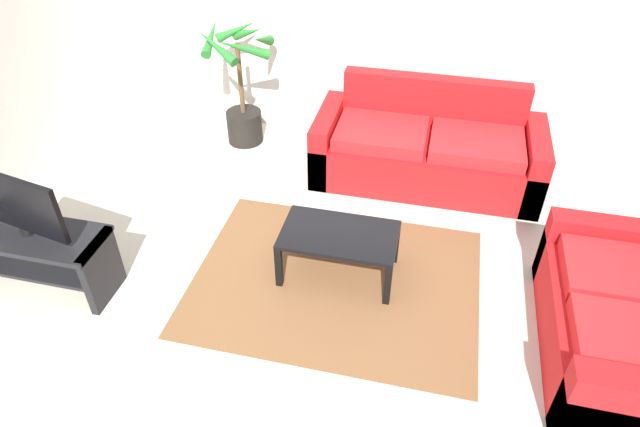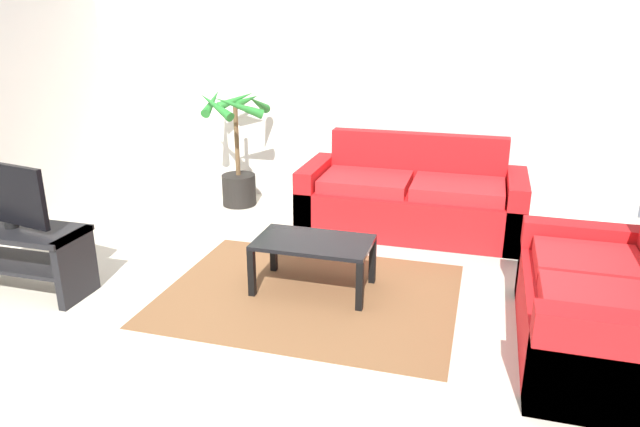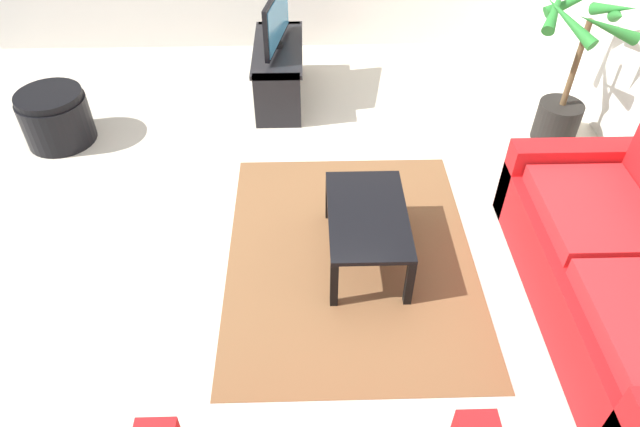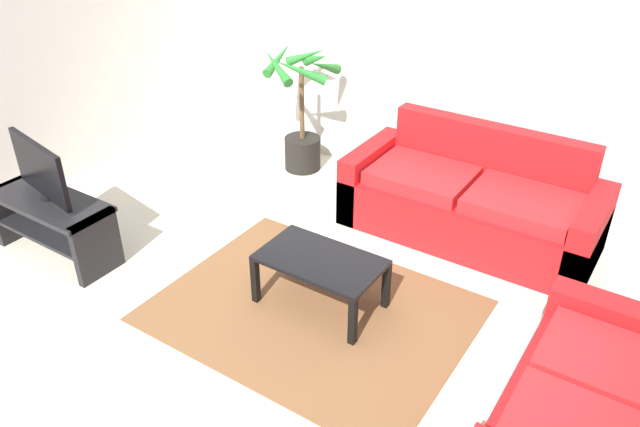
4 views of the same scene
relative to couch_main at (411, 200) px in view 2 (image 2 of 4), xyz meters
The scene contains 9 objects.
ground_plane 2.45m from the couch_main, 110.08° to the right, with size 6.60×6.60×0.00m, color beige.
wall_back 1.52m from the couch_main, 139.39° to the left, with size 6.00×0.06×2.70m, color silver.
couch_main is the anchor object (origin of this frame).
couch_loveseat 2.37m from the couch_main, 52.42° to the right, with size 0.90×1.56×0.90m.
tv_stand 3.46m from the couch_main, 141.43° to the right, with size 1.10×0.45×0.52m.
tv 3.49m from the couch_main, 141.46° to the right, with size 0.80×0.19×0.49m.
coffee_table 1.61m from the couch_main, 109.71° to the right, with size 0.88×0.52×0.41m.
area_rug 1.73m from the couch_main, 108.58° to the right, with size 2.20×1.70×0.01m, color brown.
potted_palm 1.97m from the couch_main, behind, with size 0.77×0.72×1.28m.
Camera 2 is at (1.48, -3.17, 2.06)m, focal length 32.83 mm.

